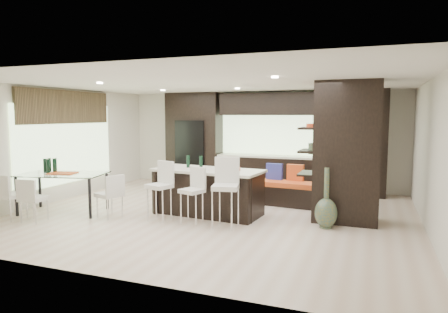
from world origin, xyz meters
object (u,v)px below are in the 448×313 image
at_px(kitchen_island, 208,192).
at_px(stool_right, 226,200).
at_px(stool_left, 159,197).
at_px(dining_table, 63,193).
at_px(stool_mid, 192,201).
at_px(chair_end, 109,198).
at_px(chair_far, 12,198).
at_px(bench, 286,193).
at_px(floor_vase, 326,198).
at_px(chair_near, 34,202).

height_order(kitchen_island, stool_right, stool_right).
relative_size(stool_left, dining_table, 0.54).
xyz_separation_m(stool_mid, chair_end, (-1.74, -0.18, -0.03)).
height_order(kitchen_island, stool_mid, kitchen_island).
xyz_separation_m(stool_mid, dining_table, (-2.91, -0.18, -0.01)).
bearing_deg(chair_end, chair_far, 132.87).
bearing_deg(dining_table, chair_end, -13.26).
xyz_separation_m(bench, dining_table, (-4.27, -2.34, 0.14)).
relative_size(dining_table, chair_end, 2.14).
bearing_deg(stool_mid, bench, 76.68).
bearing_deg(floor_vase, chair_end, -169.61).
bearing_deg(bench, floor_vase, -50.06).
height_order(stool_right, floor_vase, floor_vase).
distance_m(kitchen_island, chair_near, 3.39).
distance_m(stool_right, chair_end, 2.45).
bearing_deg(stool_right, chair_end, 171.15).
bearing_deg(bench, chair_far, -140.95).
bearing_deg(kitchen_island, stool_right, -44.09).
xyz_separation_m(stool_mid, stool_right, (0.69, -0.04, 0.09)).
bearing_deg(bench, stool_mid, -116.23).
bearing_deg(stool_mid, floor_vase, 32.45).
bearing_deg(bench, chair_end, -137.03).
bearing_deg(chair_end, chair_near, 141.69).
bearing_deg(floor_vase, kitchen_island, 175.44).
bearing_deg(floor_vase, dining_table, -171.85).
xyz_separation_m(stool_left, dining_table, (-2.22, -0.16, -0.05)).
xyz_separation_m(stool_left, floor_vase, (3.12, 0.60, 0.09)).
distance_m(stool_right, chair_far, 4.25).
relative_size(stool_mid, chair_near, 1.10).
bearing_deg(stool_right, chair_far, -179.43).
xyz_separation_m(stool_right, dining_table, (-3.61, -0.14, -0.10)).
distance_m(dining_table, chair_end, 1.17).
distance_m(kitchen_island, chair_end, 1.99).
distance_m(kitchen_island, chair_far, 3.87).
distance_m(kitchen_island, floor_vase, 2.43).
xyz_separation_m(stool_left, bench, (2.05, 2.17, -0.19)).
height_order(floor_vase, chair_far, floor_vase).
distance_m(floor_vase, chair_end, 4.24).
height_order(floor_vase, dining_table, floor_vase).
xyz_separation_m(dining_table, chair_near, (0.00, -0.78, -0.02)).
relative_size(kitchen_island, stool_mid, 2.62).
distance_m(stool_left, stool_right, 1.39).
bearing_deg(kitchen_island, stool_left, -125.75).
bearing_deg(chair_far, chair_end, 30.18).
relative_size(kitchen_island, chair_end, 2.80).
bearing_deg(chair_end, floor_vase, -61.71).
relative_size(kitchen_island, bench, 1.59).
bearing_deg(bench, stool_right, -100.87).
relative_size(bench, floor_vase, 1.28).
height_order(chair_near, chair_end, chair_end).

